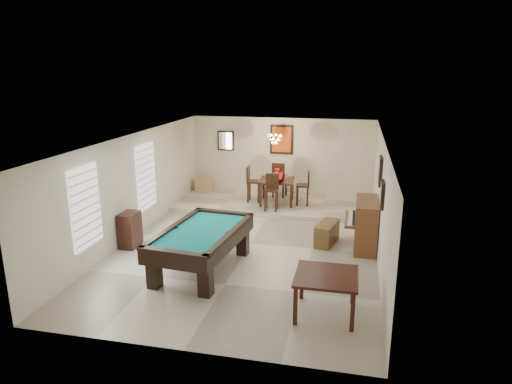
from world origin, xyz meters
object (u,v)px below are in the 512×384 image
at_px(pool_table, 202,250).
at_px(upright_piano, 360,224).
at_px(apothecary_chest, 130,230).
at_px(corner_bench, 204,185).
at_px(chandelier, 275,136).
at_px(dining_chair_east, 303,188).
at_px(dining_table, 277,189).
at_px(dining_chair_south, 271,193).
at_px(square_table, 326,294).
at_px(dining_chair_north, 280,179).
at_px(dining_chair_west, 254,184).
at_px(piano_bench, 327,233).
at_px(flower_vase, 277,172).

xyz_separation_m(pool_table, upright_piano, (3.26, 2.03, 0.15)).
relative_size(apothecary_chest, corner_bench, 1.69).
bearing_deg(chandelier, corner_bench, 162.28).
bearing_deg(dining_chair_east, upright_piano, 26.20).
xyz_separation_m(dining_table, dining_chair_south, (-0.03, -0.76, 0.10)).
xyz_separation_m(square_table, dining_chair_south, (-1.96, 5.33, 0.28)).
bearing_deg(dining_chair_north, dining_chair_west, 54.31).
xyz_separation_m(pool_table, corner_bench, (-1.91, 5.70, -0.09)).
height_order(square_table, piano_bench, square_table).
xyz_separation_m(pool_table, dining_chair_west, (0.03, 4.86, 0.24)).
bearing_deg(dining_chair_south, apothecary_chest, -133.90).
bearing_deg(piano_bench, pool_table, -140.06).
bearing_deg(pool_table, dining_chair_east, 77.86).
height_order(upright_piano, flower_vase, flower_vase).
relative_size(upright_piano, corner_bench, 2.79).
bearing_deg(upright_piano, pool_table, -148.07).
xyz_separation_m(square_table, dining_chair_north, (-1.97, 6.86, 0.32)).
relative_size(apothecary_chest, chandelier, 1.41).
bearing_deg(dining_table, corner_bench, 162.04).
bearing_deg(corner_bench, apothecary_chest, -92.39).
height_order(upright_piano, dining_chair_west, dining_chair_west).
distance_m(pool_table, dining_chair_east, 5.09).
relative_size(dining_table, dining_chair_west, 0.95).
bearing_deg(flower_vase, square_table, -72.44).
height_order(dining_chair_north, dining_chair_east, dining_chair_north).
xyz_separation_m(flower_vase, corner_bench, (-2.67, 0.87, -0.77)).
bearing_deg(corner_bench, chandelier, -17.72).
bearing_deg(pool_table, dining_chair_west, 95.19).
bearing_deg(piano_bench, dining_table, 122.08).
relative_size(square_table, dining_table, 1.02).
bearing_deg(dining_table, chandelier, 155.65).
bearing_deg(pool_table, square_table, -19.53).
xyz_separation_m(piano_bench, corner_bench, (-4.39, 3.62, 0.08)).
relative_size(piano_bench, chandelier, 1.58).
bearing_deg(dining_chair_south, dining_table, 85.07).
height_order(piano_bench, chandelier, chandelier).
distance_m(piano_bench, flower_vase, 3.35).
relative_size(piano_bench, dining_table, 0.90).
distance_m(square_table, corner_bench, 8.34).
bearing_deg(dining_chair_east, pool_table, -22.81).
bearing_deg(upright_piano, dining_table, 131.70).
relative_size(dining_table, dining_chair_south, 0.99).
height_order(square_table, dining_chair_east, dining_chair_east).
distance_m(dining_chair_south, dining_chair_east, 1.13).
relative_size(flower_vase, chandelier, 0.41).
height_order(dining_table, corner_bench, dining_table).
xyz_separation_m(dining_chair_north, dining_chair_west, (-0.68, -0.75, -0.01)).
bearing_deg(dining_chair_west, dining_table, -95.15).
height_order(dining_chair_south, corner_bench, dining_chair_south).
height_order(dining_chair_north, chandelier, chandelier).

